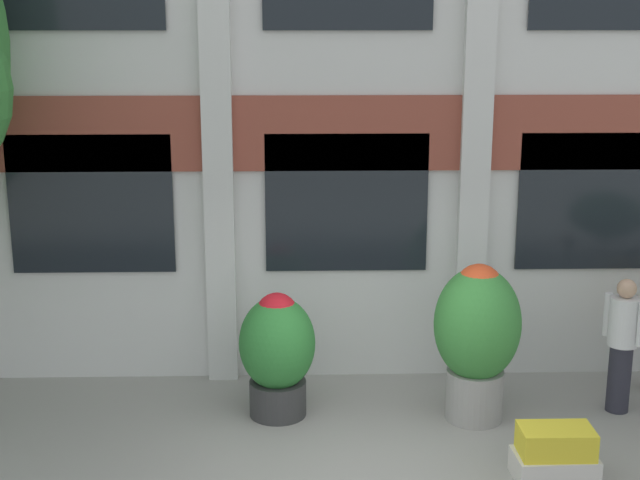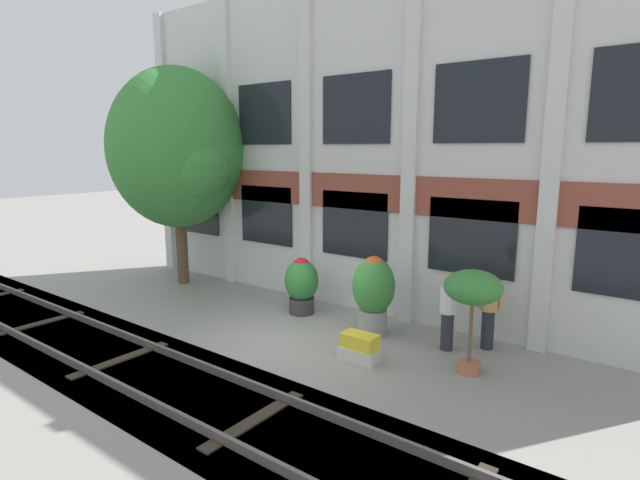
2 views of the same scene
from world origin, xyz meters
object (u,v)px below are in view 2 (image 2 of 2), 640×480
(broadleaf_tree, at_px, (177,152))
(potted_plant_square_trough, at_px, (360,348))
(resident_watching_tracks, at_px, (448,311))
(potted_plant_glazed_jar, at_px, (374,290))
(potted_plant_stone_basin, at_px, (301,283))
(resident_by_doorway, at_px, (489,311))
(potted_plant_tall_urn, at_px, (473,292))

(broadleaf_tree, xyz_separation_m, potted_plant_square_trough, (7.61, -1.59, -3.83))
(resident_watching_tracks, bearing_deg, potted_plant_glazed_jar, -30.43)
(broadleaf_tree, distance_m, potted_plant_stone_basin, 5.86)
(broadleaf_tree, bearing_deg, resident_by_doorway, 3.27)
(broadleaf_tree, bearing_deg, potted_plant_stone_basin, -0.44)
(potted_plant_glazed_jar, bearing_deg, resident_watching_tracks, 5.49)
(potted_plant_tall_urn, distance_m, potted_plant_stone_basin, 4.85)
(potted_plant_square_trough, bearing_deg, potted_plant_tall_urn, 21.22)
(potted_plant_square_trough, height_order, potted_plant_glazed_jar, potted_plant_glazed_jar)
(potted_plant_glazed_jar, bearing_deg, broadleaf_tree, 178.38)
(potted_plant_tall_urn, height_order, potted_plant_glazed_jar, potted_plant_tall_urn)
(potted_plant_tall_urn, distance_m, resident_watching_tracks, 1.33)
(potted_plant_tall_urn, relative_size, potted_plant_square_trough, 2.44)
(potted_plant_stone_basin, bearing_deg, resident_by_doorway, 7.15)
(potted_plant_square_trough, height_order, potted_plant_stone_basin, potted_plant_stone_basin)
(potted_plant_stone_basin, height_order, resident_by_doorway, resident_by_doorway)
(potted_plant_square_trough, bearing_deg, broadleaf_tree, 168.24)
(resident_watching_tracks, bearing_deg, potted_plant_stone_basin, -35.89)
(resident_watching_tracks, bearing_deg, potted_plant_tall_urn, 98.78)
(broadleaf_tree, xyz_separation_m, potted_plant_stone_basin, (4.85, -0.04, -3.28))
(potted_plant_glazed_jar, distance_m, resident_watching_tracks, 1.73)
(potted_plant_square_trough, bearing_deg, potted_plant_stone_basin, 150.75)
(potted_plant_square_trough, distance_m, resident_by_doorway, 2.87)
(potted_plant_square_trough, xyz_separation_m, resident_watching_tracks, (1.18, 1.55, 0.60))
(potted_plant_stone_basin, xyz_separation_m, resident_watching_tracks, (3.94, 0.00, 0.05))
(potted_plant_glazed_jar, bearing_deg, potted_plant_square_trough, -69.03)
(broadleaf_tree, bearing_deg, potted_plant_tall_urn, -4.92)
(resident_by_doorway, height_order, resident_watching_tracks, resident_watching_tracks)
(potted_plant_tall_urn, height_order, potted_plant_stone_basin, potted_plant_tall_urn)
(resident_by_doorway, bearing_deg, potted_plant_tall_urn, -19.77)
(potted_plant_stone_basin, bearing_deg, broadleaf_tree, 179.56)
(potted_plant_square_trough, xyz_separation_m, resident_by_doorway, (1.84, 2.12, 0.58))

